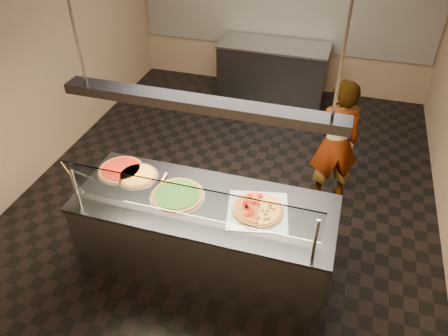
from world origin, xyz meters
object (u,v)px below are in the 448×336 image
(perforated_tray, at_px, (258,211))
(half_pizza_sausage, at_px, (270,212))
(worker, at_px, (335,143))
(pizza_cheese, at_px, (137,175))
(sneeze_guard, at_px, (189,202))
(serving_counter, at_px, (205,238))
(prep_table, at_px, (272,71))
(half_pizza_pepperoni, at_px, (246,206))
(pizza_spatula, at_px, (166,181))
(heat_lamp_housing, at_px, (200,104))
(pizza_tomato, at_px, (121,169))
(pizza_spinach, at_px, (177,195))

(perforated_tray, bearing_deg, half_pizza_sausage, -1.34)
(worker, bearing_deg, pizza_cheese, 15.09)
(sneeze_guard, distance_m, worker, 2.22)
(serving_counter, bearing_deg, prep_table, 92.29)
(half_pizza_pepperoni, relative_size, pizza_spatula, 2.05)
(pizza_spatula, distance_m, worker, 2.06)
(pizza_cheese, xyz_separation_m, pizza_spatula, (0.31, -0.02, 0.01))
(worker, xyz_separation_m, heat_lamp_housing, (-1.06, -1.56, 1.16))
(prep_table, relative_size, heat_lamp_housing, 0.78)
(sneeze_guard, bearing_deg, pizza_tomato, 149.67)
(pizza_spinach, distance_m, prep_table, 3.98)
(worker, bearing_deg, prep_table, -85.36)
(prep_table, distance_m, worker, 2.71)
(pizza_spinach, height_order, worker, worker)
(worker, bearing_deg, pizza_spatula, 20.79)
(sneeze_guard, distance_m, heat_lamp_housing, 0.80)
(pizza_cheese, bearing_deg, perforated_tray, -6.67)
(sneeze_guard, distance_m, half_pizza_sausage, 0.76)
(half_pizza_pepperoni, relative_size, pizza_cheese, 1.17)
(worker, bearing_deg, half_pizza_pepperoni, 44.17)
(pizza_spinach, height_order, pizza_tomato, pizza_spinach)
(perforated_tray, distance_m, half_pizza_sausage, 0.11)
(pizza_spinach, bearing_deg, half_pizza_sausage, 0.79)
(serving_counter, height_order, perforated_tray, perforated_tray)
(sneeze_guard, distance_m, pizza_spinach, 0.52)
(half_pizza_pepperoni, height_order, prep_table, half_pizza_pepperoni)
(sneeze_guard, height_order, pizza_spatula, sneeze_guard)
(pizza_spinach, xyz_separation_m, heat_lamp_housing, (0.26, -0.01, 1.00))
(pizza_cheese, bearing_deg, sneeze_guard, -34.33)
(sneeze_guard, relative_size, pizza_tomato, 4.69)
(serving_counter, relative_size, worker, 1.53)
(sneeze_guard, bearing_deg, serving_counter, 90.00)
(pizza_spinach, bearing_deg, pizza_spatula, 140.49)
(sneeze_guard, height_order, half_pizza_pepperoni, sneeze_guard)
(half_pizza_sausage, distance_m, pizza_tomato, 1.57)
(perforated_tray, height_order, pizza_cheese, pizza_cheese)
(sneeze_guard, relative_size, pizza_spinach, 4.23)
(perforated_tray, bearing_deg, heat_lamp_housing, -177.15)
(sneeze_guard, xyz_separation_m, pizza_cheese, (-0.75, 0.51, -0.28))
(pizza_spatula, bearing_deg, serving_counter, -19.36)
(pizza_spatula, distance_m, prep_table, 3.85)
(serving_counter, xyz_separation_m, sneeze_guard, (0.00, -0.34, 0.76))
(pizza_spinach, distance_m, pizza_spatula, 0.23)
(sneeze_guard, height_order, pizza_cheese, sneeze_guard)
(half_pizza_pepperoni, xyz_separation_m, pizza_spinach, (-0.66, -0.01, -0.02))
(pizza_tomato, bearing_deg, sneeze_guard, -30.33)
(perforated_tray, height_order, prep_table, perforated_tray)
(serving_counter, relative_size, perforated_tray, 3.81)
(sneeze_guard, xyz_separation_m, prep_table, (-0.16, 4.30, -0.76))
(serving_counter, xyz_separation_m, pizza_spatula, (-0.44, 0.15, 0.49))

